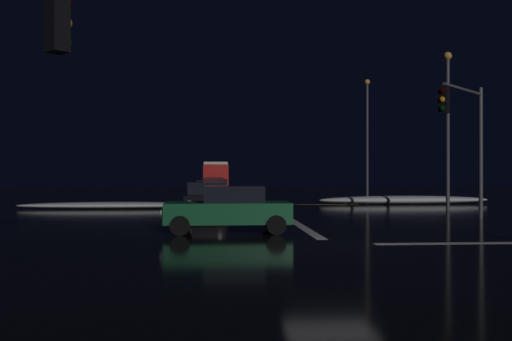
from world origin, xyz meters
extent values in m
cube|color=black|center=(0.00, 0.00, -0.05)|extent=(120.00, 120.00, 0.10)
cube|color=white|center=(0.00, 8.03, 0.00)|extent=(0.35, 13.74, 0.01)
cube|color=yellow|center=(0.00, 19.63, 0.00)|extent=(22.00, 0.15, 0.01)
ellipsoid|color=white|center=(-8.83, 16.44, 0.18)|extent=(10.71, 1.50, 0.37)
ellipsoid|color=white|center=(8.83, 19.71, 0.26)|extent=(11.00, 1.50, 0.53)
cube|color=black|center=(-3.68, 10.83, 0.67)|extent=(1.80, 4.20, 0.70)
cube|color=black|center=(-3.68, 11.03, 1.29)|extent=(1.60, 2.00, 0.55)
cylinder|color=black|center=(-2.78, 9.28, 0.32)|extent=(0.22, 0.64, 0.64)
cylinder|color=black|center=(-4.58, 9.28, 0.32)|extent=(0.22, 0.64, 0.64)
cylinder|color=black|center=(-2.78, 12.38, 0.32)|extent=(0.22, 0.64, 0.64)
cylinder|color=black|center=(-4.58, 12.38, 0.32)|extent=(0.22, 0.64, 0.64)
sphere|color=#F9EFC6|center=(-3.03, 8.71, 0.72)|extent=(0.22, 0.22, 0.22)
sphere|color=#F9EFC6|center=(-4.33, 8.71, 0.72)|extent=(0.22, 0.22, 0.22)
cube|color=#C66014|center=(-3.47, 16.89, 0.67)|extent=(1.80, 4.20, 0.70)
cube|color=black|center=(-3.47, 17.09, 1.29)|extent=(1.60, 2.00, 0.55)
cylinder|color=black|center=(-2.57, 15.34, 0.32)|extent=(0.22, 0.64, 0.64)
cylinder|color=black|center=(-4.37, 15.34, 0.32)|extent=(0.22, 0.64, 0.64)
cylinder|color=black|center=(-2.57, 18.44, 0.32)|extent=(0.22, 0.64, 0.64)
cylinder|color=black|center=(-4.37, 18.44, 0.32)|extent=(0.22, 0.64, 0.64)
sphere|color=#F9EFC6|center=(-2.82, 14.77, 0.72)|extent=(0.22, 0.22, 0.22)
sphere|color=#F9EFC6|center=(-4.12, 14.77, 0.72)|extent=(0.22, 0.22, 0.22)
cube|color=navy|center=(-3.20, 23.62, 0.67)|extent=(1.80, 4.20, 0.70)
cube|color=black|center=(-3.20, 23.82, 1.29)|extent=(1.60, 2.00, 0.55)
cylinder|color=black|center=(-2.30, 22.07, 0.32)|extent=(0.22, 0.64, 0.64)
cylinder|color=black|center=(-4.10, 22.07, 0.32)|extent=(0.22, 0.64, 0.64)
cylinder|color=black|center=(-2.30, 25.17, 0.32)|extent=(0.22, 0.64, 0.64)
cylinder|color=black|center=(-4.10, 25.17, 0.32)|extent=(0.22, 0.64, 0.64)
sphere|color=#F9EFC6|center=(-2.55, 21.50, 0.72)|extent=(0.22, 0.22, 0.22)
sphere|color=#F9EFC6|center=(-3.85, 21.50, 0.72)|extent=(0.22, 0.22, 0.22)
cube|color=slate|center=(-3.44, 29.13, 0.67)|extent=(1.80, 4.20, 0.70)
cube|color=black|center=(-3.44, 29.33, 1.29)|extent=(1.60, 2.00, 0.55)
cylinder|color=black|center=(-2.54, 27.58, 0.32)|extent=(0.22, 0.64, 0.64)
cylinder|color=black|center=(-4.34, 27.58, 0.32)|extent=(0.22, 0.64, 0.64)
cylinder|color=black|center=(-2.54, 30.68, 0.32)|extent=(0.22, 0.64, 0.64)
cylinder|color=black|center=(-4.34, 30.68, 0.32)|extent=(0.22, 0.64, 0.64)
sphere|color=#F9EFC6|center=(-2.79, 27.01, 0.72)|extent=(0.22, 0.22, 0.22)
sphere|color=#F9EFC6|center=(-4.09, 27.01, 0.72)|extent=(0.22, 0.22, 0.22)
cube|color=#B7B7BC|center=(-3.30, 35.39, 0.67)|extent=(1.80, 4.20, 0.70)
cube|color=black|center=(-3.30, 35.59, 1.29)|extent=(1.60, 2.00, 0.55)
cylinder|color=black|center=(-2.40, 33.84, 0.32)|extent=(0.22, 0.64, 0.64)
cylinder|color=black|center=(-4.20, 33.84, 0.32)|extent=(0.22, 0.64, 0.64)
cylinder|color=black|center=(-2.40, 36.94, 0.32)|extent=(0.22, 0.64, 0.64)
cylinder|color=black|center=(-4.20, 36.94, 0.32)|extent=(0.22, 0.64, 0.64)
sphere|color=#F9EFC6|center=(-2.65, 33.27, 0.72)|extent=(0.22, 0.22, 0.22)
sphere|color=#F9EFC6|center=(-3.95, 33.27, 0.72)|extent=(0.22, 0.22, 0.22)
cube|color=red|center=(-3.15, 39.20, 1.63)|extent=(2.40, 2.20, 2.30)
cube|color=silver|center=(-3.15, 43.70, 1.78)|extent=(2.40, 5.00, 2.60)
cylinder|color=black|center=(-1.95, 39.80, 0.48)|extent=(0.28, 0.96, 0.96)
cylinder|color=black|center=(-4.35, 39.80, 0.48)|extent=(0.28, 0.96, 0.96)
cylinder|color=black|center=(-1.95, 44.50, 0.48)|extent=(0.28, 0.96, 0.96)
cylinder|color=black|center=(-4.35, 44.50, 0.48)|extent=(0.28, 0.96, 0.96)
sphere|color=#F9EFC6|center=(-2.30, 38.05, 1.03)|extent=(0.26, 0.26, 0.26)
sphere|color=#F9EFC6|center=(-4.00, 38.05, 1.03)|extent=(0.26, 0.26, 0.26)
cube|color=#14512D|center=(-2.80, 3.43, 0.67)|extent=(4.20, 1.80, 0.70)
cube|color=black|center=(-2.60, 3.43, 1.29)|extent=(2.00, 1.60, 0.55)
cylinder|color=black|center=(-4.35, 2.53, 0.32)|extent=(0.64, 0.22, 0.64)
cylinder|color=black|center=(-4.35, 4.33, 0.32)|extent=(0.64, 0.22, 0.64)
cylinder|color=black|center=(-1.25, 2.53, 0.32)|extent=(0.64, 0.22, 0.64)
cylinder|color=black|center=(-1.25, 4.33, 0.32)|extent=(0.64, 0.22, 0.64)
sphere|color=#F9EFC6|center=(-4.92, 2.78, 0.72)|extent=(0.22, 0.22, 0.22)
sphere|color=#F9EFC6|center=(-4.92, 4.08, 0.72)|extent=(0.22, 0.22, 0.22)
cube|color=black|center=(-5.90, -5.90, 4.59)|extent=(0.46, 0.46, 1.05)
sphere|color=black|center=(-5.79, -5.79, 4.93)|extent=(0.22, 0.22, 0.22)
sphere|color=orange|center=(-5.79, -5.79, 4.59)|extent=(0.22, 0.22, 0.22)
sphere|color=black|center=(-5.79, -5.79, 4.24)|extent=(0.22, 0.22, 0.22)
cylinder|color=#4C4C51|center=(8.43, 8.43, 2.88)|extent=(0.18, 0.18, 5.76)
cylinder|color=#4C4C51|center=(7.01, 7.01, 5.46)|extent=(2.92, 2.92, 0.12)
cube|color=black|center=(5.59, 5.59, 4.83)|extent=(0.46, 0.46, 1.05)
sphere|color=black|center=(5.48, 5.48, 5.18)|extent=(0.22, 0.22, 0.22)
sphere|color=orange|center=(5.48, 5.48, 4.83)|extent=(0.22, 0.22, 0.22)
sphere|color=black|center=(5.48, 5.48, 4.49)|extent=(0.22, 0.22, 0.22)
cylinder|color=#424247|center=(9.13, 29.63, 4.60)|extent=(0.20, 0.20, 9.20)
sphere|color=#F9AD47|center=(9.13, 29.63, 9.38)|extent=(0.44, 0.44, 0.44)
cylinder|color=#424247|center=(9.13, 13.63, 4.02)|extent=(0.20, 0.20, 8.04)
sphere|color=#F9AD47|center=(9.13, 13.63, 8.22)|extent=(0.44, 0.44, 0.44)
camera|label=1|loc=(-3.23, -15.73, 2.03)|focal=39.86mm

